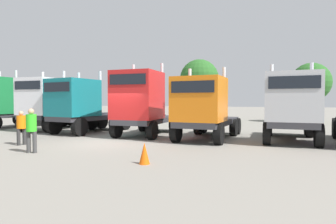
# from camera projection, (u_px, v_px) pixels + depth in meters

# --- Properties ---
(ground) EXTENTS (200.00, 200.00, 0.00)m
(ground) POSITION_uv_depth(u_px,v_px,m) (108.00, 143.00, 14.18)
(ground) COLOR gray
(semi_truck_white) EXTENTS (2.97, 6.53, 4.25)m
(semi_truck_white) POSITION_uv_depth(u_px,v_px,m) (49.00, 104.00, 20.42)
(semi_truck_white) COLOR #333338
(semi_truck_white) RESTS_ON ground
(semi_truck_teal) EXTENTS (3.00, 5.91, 4.04)m
(semi_truck_teal) POSITION_uv_depth(u_px,v_px,m) (80.00, 105.00, 18.42)
(semi_truck_teal) COLOR #333338
(semi_truck_teal) RESTS_ON ground
(semi_truck_red) EXTENTS (2.96, 6.24, 4.36)m
(semi_truck_red) POSITION_uv_depth(u_px,v_px,m) (142.00, 103.00, 16.79)
(semi_truck_red) COLOR #333338
(semi_truck_red) RESTS_ON ground
(semi_truck_orange) EXTENTS (2.57, 6.14, 3.87)m
(semi_truck_orange) POSITION_uv_depth(u_px,v_px,m) (204.00, 108.00, 15.02)
(semi_truck_orange) COLOR #333338
(semi_truck_orange) RESTS_ON ground
(semi_truck_silver) EXTENTS (2.81, 6.34, 4.02)m
(semi_truck_silver) POSITION_uv_depth(u_px,v_px,m) (291.00, 107.00, 14.25)
(semi_truck_silver) COLOR #333338
(semi_truck_silver) RESTS_ON ground
(visitor_in_hivis) EXTENTS (0.47, 0.47, 1.62)m
(visitor_in_hivis) POSITION_uv_depth(u_px,v_px,m) (21.00, 125.00, 13.52)
(visitor_in_hivis) COLOR #2F2F2F
(visitor_in_hivis) RESTS_ON ground
(visitor_with_camera) EXTENTS (0.47, 0.47, 1.78)m
(visitor_with_camera) POSITION_uv_depth(u_px,v_px,m) (31.00, 127.00, 11.46)
(visitor_with_camera) COLOR #3F3F3F
(visitor_with_camera) RESTS_ON ground
(traffic_cone_near) EXTENTS (0.36, 0.36, 0.71)m
(traffic_cone_near) POSITION_uv_depth(u_px,v_px,m) (144.00, 153.00, 9.42)
(traffic_cone_near) COLOR #F2590C
(traffic_cone_near) RESTS_ON ground
(oak_far_left) EXTENTS (3.90, 3.90, 6.35)m
(oak_far_left) POSITION_uv_depth(u_px,v_px,m) (139.00, 84.00, 38.05)
(oak_far_left) COLOR #4C3823
(oak_far_left) RESTS_ON ground
(oak_far_centre) EXTENTS (4.33, 4.33, 6.74)m
(oak_far_centre) POSITION_uv_depth(u_px,v_px,m) (199.00, 79.00, 31.85)
(oak_far_centre) COLOR #4C3823
(oak_far_centre) RESTS_ON ground
(oak_far_right) EXTENTS (3.76, 3.76, 5.83)m
(oak_far_right) POSITION_uv_depth(u_px,v_px,m) (311.00, 82.00, 27.89)
(oak_far_right) COLOR #4C3823
(oak_far_right) RESTS_ON ground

